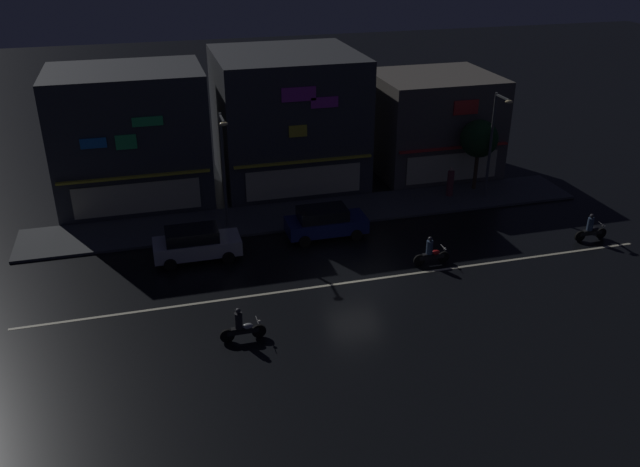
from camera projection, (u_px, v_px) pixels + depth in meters
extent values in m
plane|color=black|center=(355.00, 282.00, 31.13)|extent=(140.00, 140.00, 0.00)
cube|color=beige|center=(355.00, 282.00, 31.13)|extent=(30.53, 0.16, 0.01)
cube|color=#424447|center=(312.00, 213.00, 38.12)|extent=(32.14, 3.84, 0.14)
cube|color=#56514C|center=(432.00, 123.00, 43.63)|extent=(7.66, 6.63, 6.41)
cube|color=red|center=(454.00, 148.00, 40.91)|extent=(7.28, 0.24, 0.12)
cube|color=red|center=(466.00, 107.00, 40.01)|extent=(1.62, 0.08, 0.88)
cube|color=beige|center=(452.00, 167.00, 41.53)|extent=(6.13, 0.06, 1.80)
cube|color=#383A3F|center=(131.00, 136.00, 38.63)|extent=(8.71, 6.36, 7.86)
cube|color=yellow|center=(135.00, 177.00, 36.35)|extent=(8.28, 0.24, 0.12)
cube|color=#268CF2|center=(93.00, 143.00, 35.05)|extent=(1.36, 0.08, 0.55)
cube|color=#33E572|center=(147.00, 121.00, 35.31)|extent=(1.64, 0.08, 0.51)
cube|color=#33E572|center=(126.00, 142.00, 35.47)|extent=(1.11, 0.08, 0.80)
cube|color=beige|center=(138.00, 198.00, 36.97)|extent=(6.97, 0.06, 1.80)
cube|color=#383A3F|center=(287.00, 118.00, 41.74)|extent=(8.73, 8.39, 8.14)
cube|color=yellow|center=(304.00, 162.00, 38.63)|extent=(8.30, 0.24, 0.12)
cube|color=#D83FD8|center=(299.00, 94.00, 36.89)|extent=(1.98, 0.08, 0.80)
cube|color=#D83FD8|center=(325.00, 102.00, 37.49)|extent=(1.61, 0.08, 0.62)
cube|color=yellow|center=(298.00, 131.00, 37.80)|extent=(1.07, 0.08, 0.68)
cube|color=beige|center=(304.00, 182.00, 39.25)|extent=(6.99, 0.06, 1.80)
cylinder|color=#47494C|center=(224.00, 171.00, 35.09)|extent=(0.16, 0.16, 6.36)
cube|color=#47494C|center=(222.00, 119.00, 33.14)|extent=(0.10, 1.40, 0.10)
ellipsoid|color=#F9E099|center=(224.00, 124.00, 32.57)|extent=(0.44, 0.32, 0.20)
cylinder|color=#47494C|center=(490.00, 146.00, 38.97)|extent=(0.16, 0.16, 6.36)
cube|color=#47494C|center=(503.00, 97.00, 37.02)|extent=(0.10, 1.40, 0.10)
ellipsoid|color=#F9E099|center=(509.00, 102.00, 36.45)|extent=(0.44, 0.32, 0.20)
cylinder|color=brown|center=(450.00, 183.00, 40.06)|extent=(0.41, 0.41, 1.57)
sphere|color=tan|center=(452.00, 170.00, 39.67)|extent=(0.22, 0.22, 0.22)
cylinder|color=#473323|center=(476.00, 171.00, 40.95)|extent=(0.24, 0.24, 2.32)
sphere|color=#143819|center=(479.00, 139.00, 40.04)|extent=(2.31, 2.31, 2.31)
cube|color=silver|center=(197.00, 246.00, 32.95)|extent=(4.30, 1.78, 0.76)
cube|color=black|center=(192.00, 235.00, 32.60)|extent=(2.58, 1.57, 0.60)
cube|color=#F9F2CC|center=(237.00, 235.00, 33.93)|extent=(0.08, 0.20, 0.12)
cube|color=#F9F2CC|center=(241.00, 245.00, 32.88)|extent=(0.08, 0.20, 0.12)
cylinder|color=black|center=(224.00, 242.00, 34.22)|extent=(0.62, 0.20, 0.62)
cylinder|color=black|center=(228.00, 257.00, 32.68)|extent=(0.62, 0.20, 0.62)
cylinder|color=black|center=(168.00, 249.00, 33.55)|extent=(0.62, 0.20, 0.62)
cylinder|color=black|center=(170.00, 265.00, 32.01)|extent=(0.62, 0.20, 0.62)
cube|color=navy|center=(326.00, 225.00, 35.25)|extent=(4.30, 1.78, 0.76)
cube|color=black|center=(322.00, 214.00, 34.90)|extent=(2.58, 1.57, 0.60)
cube|color=#F9F2CC|center=(360.00, 214.00, 36.23)|extent=(0.08, 0.20, 0.12)
cube|color=#F9F2CC|center=(367.00, 223.00, 35.18)|extent=(0.08, 0.20, 0.12)
cylinder|color=black|center=(347.00, 222.00, 36.52)|extent=(0.62, 0.20, 0.62)
cylinder|color=black|center=(356.00, 235.00, 34.98)|extent=(0.62, 0.20, 0.62)
cylinder|color=black|center=(297.00, 227.00, 35.85)|extent=(0.62, 0.20, 0.62)
cylinder|color=black|center=(305.00, 241.00, 34.30)|extent=(0.62, 0.20, 0.62)
cylinder|color=black|center=(443.00, 257.00, 32.75)|extent=(0.60, 0.08, 0.60)
cylinder|color=black|center=(419.00, 260.00, 32.44)|extent=(0.60, 0.10, 0.60)
cube|color=black|center=(432.00, 257.00, 32.55)|extent=(1.30, 0.14, 0.20)
ellipsoid|color=red|center=(436.00, 252.00, 32.50)|extent=(0.44, 0.26, 0.24)
cube|color=black|center=(428.00, 255.00, 32.44)|extent=(0.56, 0.22, 0.10)
cylinder|color=slate|center=(443.00, 247.00, 32.50)|extent=(0.03, 0.60, 0.03)
sphere|color=white|center=(445.00, 249.00, 32.56)|extent=(0.14, 0.14, 0.14)
cylinder|color=#334766|center=(430.00, 247.00, 32.28)|extent=(0.32, 0.32, 0.70)
sphere|color=#333338|center=(430.00, 239.00, 32.08)|extent=(0.22, 0.22, 0.22)
cylinder|color=black|center=(259.00, 331.00, 26.90)|extent=(0.60, 0.08, 0.60)
cylinder|color=black|center=(227.00, 336.00, 26.60)|extent=(0.60, 0.10, 0.60)
cube|color=black|center=(243.00, 331.00, 26.71)|extent=(1.30, 0.14, 0.20)
ellipsoid|color=#B2B7BC|center=(248.00, 326.00, 26.66)|extent=(0.44, 0.26, 0.24)
cube|color=black|center=(238.00, 329.00, 26.59)|extent=(0.56, 0.22, 0.10)
cylinder|color=slate|center=(257.00, 320.00, 26.65)|extent=(0.03, 0.60, 0.03)
sphere|color=white|center=(259.00, 322.00, 26.72)|extent=(0.14, 0.14, 0.14)
cylinder|color=#232328|center=(239.00, 321.00, 26.43)|extent=(0.32, 0.32, 0.70)
sphere|color=#333338|center=(238.00, 311.00, 26.23)|extent=(0.22, 0.22, 0.22)
cylinder|color=black|center=(601.00, 233.00, 35.18)|extent=(0.60, 0.08, 0.60)
cylinder|color=black|center=(580.00, 236.00, 34.88)|extent=(0.60, 0.10, 0.60)
cube|color=black|center=(591.00, 233.00, 34.99)|extent=(1.30, 0.14, 0.20)
ellipsoid|color=black|center=(595.00, 229.00, 34.94)|extent=(0.44, 0.26, 0.24)
cube|color=black|center=(588.00, 231.00, 34.87)|extent=(0.56, 0.22, 0.10)
cylinder|color=slate|center=(602.00, 224.00, 34.93)|extent=(0.03, 0.60, 0.03)
sphere|color=white|center=(603.00, 226.00, 35.00)|extent=(0.14, 0.14, 0.14)
cylinder|color=#334766|center=(590.00, 224.00, 34.71)|extent=(0.32, 0.32, 0.70)
sphere|color=#333338|center=(592.00, 216.00, 34.51)|extent=(0.22, 0.22, 0.22)
cone|color=orange|center=(364.00, 224.00, 36.33)|extent=(0.36, 0.36, 0.55)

